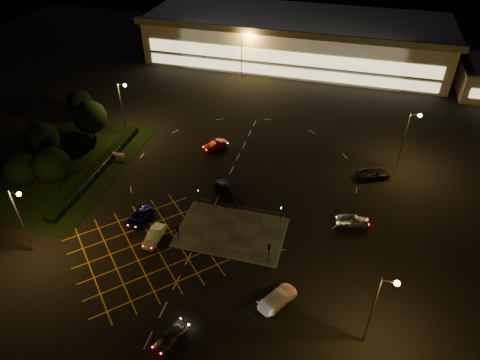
% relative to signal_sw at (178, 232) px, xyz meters
% --- Properties ---
extents(ground, '(180.00, 180.00, 0.00)m').
position_rel_signal_sw_xyz_m(ground, '(4.00, 5.99, -2.37)').
color(ground, black).
rests_on(ground, ground).
extents(pedestrian_island, '(14.00, 9.00, 0.12)m').
position_rel_signal_sw_xyz_m(pedestrian_island, '(6.00, 3.99, -2.31)').
color(pedestrian_island, '#4C4944').
rests_on(pedestrian_island, ground).
extents(grass_verge, '(18.00, 30.00, 0.08)m').
position_rel_signal_sw_xyz_m(grass_verge, '(-24.00, 11.99, -2.33)').
color(grass_verge, black).
rests_on(grass_verge, ground).
extents(hedge, '(2.00, 26.00, 1.00)m').
position_rel_signal_sw_xyz_m(hedge, '(-19.00, 11.99, -1.87)').
color(hedge, black).
rests_on(hedge, ground).
extents(supermarket, '(72.00, 26.50, 10.50)m').
position_rel_signal_sw_xyz_m(supermarket, '(4.00, 67.95, 2.95)').
color(supermarket, beige).
rests_on(supermarket, ground).
extents(streetlight_sw, '(1.78, 0.56, 10.03)m').
position_rel_signal_sw_xyz_m(streetlight_sw, '(-17.56, -6.01, 4.20)').
color(streetlight_sw, slate).
rests_on(streetlight_sw, ground).
extents(streetlight_se, '(1.78, 0.56, 10.03)m').
position_rel_signal_sw_xyz_m(streetlight_se, '(24.44, -8.01, 4.20)').
color(streetlight_se, slate).
rests_on(streetlight_se, ground).
extents(streetlight_nw, '(1.78, 0.56, 10.03)m').
position_rel_signal_sw_xyz_m(streetlight_nw, '(-19.56, 23.99, 4.20)').
color(streetlight_nw, slate).
rests_on(streetlight_nw, ground).
extents(streetlight_ne, '(1.78, 0.56, 10.03)m').
position_rel_signal_sw_xyz_m(streetlight_ne, '(28.44, 25.99, 4.20)').
color(streetlight_ne, slate).
rests_on(streetlight_ne, ground).
extents(streetlight_far_left, '(1.78, 0.56, 10.03)m').
position_rel_signal_sw_xyz_m(streetlight_far_left, '(-5.56, 53.99, 4.20)').
color(streetlight_far_left, slate).
rests_on(streetlight_far_left, ground).
extents(streetlight_far_right, '(1.78, 0.56, 10.03)m').
position_rel_signal_sw_xyz_m(streetlight_far_right, '(34.44, 55.99, 4.20)').
color(streetlight_far_right, slate).
rests_on(streetlight_far_right, ground).
extents(signal_sw, '(0.28, 0.30, 3.15)m').
position_rel_signal_sw_xyz_m(signal_sw, '(0.00, 0.00, 0.00)').
color(signal_sw, black).
rests_on(signal_sw, pedestrian_island).
extents(signal_se, '(0.28, 0.30, 3.15)m').
position_rel_signal_sw_xyz_m(signal_se, '(12.00, 0.00, 0.00)').
color(signal_se, black).
rests_on(signal_se, pedestrian_island).
extents(signal_nw, '(0.28, 0.30, 3.15)m').
position_rel_signal_sw_xyz_m(signal_nw, '(0.00, 7.99, 0.00)').
color(signal_nw, black).
rests_on(signal_nw, pedestrian_island).
extents(signal_ne, '(0.28, 0.30, 3.15)m').
position_rel_signal_sw_xyz_m(signal_ne, '(12.00, 7.99, 0.00)').
color(signal_ne, black).
rests_on(signal_ne, pedestrian_island).
extents(tree_a, '(5.04, 5.04, 6.86)m').
position_rel_signal_sw_xyz_m(tree_a, '(-26.00, 3.99, 1.97)').
color(tree_a, black).
rests_on(tree_a, ground).
extents(tree_b, '(5.40, 5.40, 7.35)m').
position_rel_signal_sw_xyz_m(tree_b, '(-28.00, 11.99, 2.28)').
color(tree_b, black).
rests_on(tree_b, ground).
extents(tree_c, '(5.76, 5.76, 7.84)m').
position_rel_signal_sw_xyz_m(tree_c, '(-24.00, 19.99, 2.59)').
color(tree_c, black).
rests_on(tree_c, ground).
extents(tree_d, '(4.68, 4.68, 6.37)m').
position_rel_signal_sw_xyz_m(tree_d, '(-30.00, 25.99, 1.65)').
color(tree_d, black).
rests_on(tree_d, ground).
extents(tree_e, '(5.40, 5.40, 7.35)m').
position_rel_signal_sw_xyz_m(tree_e, '(-22.00, 5.99, 2.28)').
color(tree_e, black).
rests_on(tree_e, ground).
extents(car_near_silver, '(2.98, 4.37, 1.38)m').
position_rel_signal_sw_xyz_m(car_near_silver, '(4.36, -13.21, -1.68)').
color(car_near_silver, '#999CA0').
rests_on(car_near_silver, ground).
extents(car_queue_white, '(1.63, 4.49, 1.47)m').
position_rel_signal_sw_xyz_m(car_queue_white, '(-3.50, -0.03, -1.63)').
color(car_queue_white, white).
rests_on(car_queue_white, ground).
extents(car_left_blue, '(2.48, 4.88, 1.32)m').
position_rel_signal_sw_xyz_m(car_left_blue, '(-7.15, 3.02, -1.71)').
color(car_left_blue, '#0E1555').
rests_on(car_left_blue, ground).
extents(car_far_dkgrey, '(4.67, 5.63, 1.54)m').
position_rel_signal_sw_xyz_m(car_far_dkgrey, '(2.64, 11.61, -1.60)').
color(car_far_dkgrey, black).
rests_on(car_far_dkgrey, ground).
extents(car_right_silver, '(4.78, 2.56, 1.55)m').
position_rel_signal_sw_xyz_m(car_right_silver, '(21.79, 9.98, -1.59)').
color(car_right_silver, '#ACAFB3').
rests_on(car_right_silver, ground).
extents(car_circ_red, '(3.96, 4.12, 1.40)m').
position_rel_signal_sw_xyz_m(car_circ_red, '(-2.57, 23.57, -1.67)').
color(car_circ_red, maroon).
rests_on(car_circ_red, ground).
extents(car_east_grey, '(5.81, 4.53, 1.47)m').
position_rel_signal_sw_xyz_m(car_east_grey, '(24.35, 22.03, -1.63)').
color(car_east_grey, black).
rests_on(car_east_grey, ground).
extents(car_approach_white, '(4.63, 5.66, 1.54)m').
position_rel_signal_sw_xyz_m(car_approach_white, '(14.31, -5.55, -1.60)').
color(car_approach_white, white).
rests_on(car_approach_white, ground).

